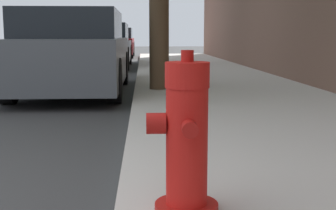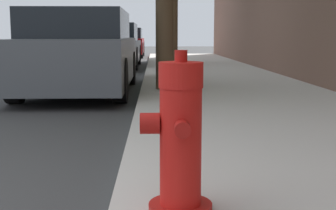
{
  "view_description": "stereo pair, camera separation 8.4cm",
  "coord_description": "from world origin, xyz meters",
  "px_view_note": "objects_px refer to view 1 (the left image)",
  "views": [
    {
      "loc": [
        1.88,
        -1.96,
        0.97
      ],
      "look_at": [
        2.06,
        1.42,
        0.47
      ],
      "focal_mm": 50.0,
      "sensor_mm": 36.0,
      "label": 1
    },
    {
      "loc": [
        1.97,
        -1.97,
        0.97
      ],
      "look_at": [
        2.06,
        1.42,
        0.47
      ],
      "focal_mm": 50.0,
      "sensor_mm": 36.0,
      "label": 2
    }
  ],
  "objects_px": {
    "fire_hydrant": "(186,140)",
    "parked_car_mid": "(101,46)",
    "parked_car_near": "(74,53)",
    "parked_car_far": "(115,43)"
  },
  "relations": [
    {
      "from": "parked_car_near",
      "to": "parked_car_far",
      "type": "bearing_deg",
      "value": 90.49
    },
    {
      "from": "fire_hydrant",
      "to": "parked_car_mid",
      "type": "bearing_deg",
      "value": 96.91
    },
    {
      "from": "fire_hydrant",
      "to": "parked_car_mid",
      "type": "relative_size",
      "value": 0.17
    },
    {
      "from": "fire_hydrant",
      "to": "parked_car_near",
      "type": "xyz_separation_m",
      "value": [
        -1.38,
        5.83,
        0.2
      ]
    },
    {
      "from": "parked_car_near",
      "to": "parked_car_mid",
      "type": "xyz_separation_m",
      "value": [
        -0.1,
        6.36,
        -0.03
      ]
    },
    {
      "from": "parked_car_near",
      "to": "parked_car_mid",
      "type": "relative_size",
      "value": 0.94
    },
    {
      "from": "parked_car_mid",
      "to": "parked_car_far",
      "type": "bearing_deg",
      "value": 90.12
    },
    {
      "from": "parked_car_near",
      "to": "parked_car_mid",
      "type": "height_order",
      "value": "parked_car_near"
    },
    {
      "from": "fire_hydrant",
      "to": "parked_car_near",
      "type": "height_order",
      "value": "parked_car_near"
    },
    {
      "from": "fire_hydrant",
      "to": "parked_car_mid",
      "type": "distance_m",
      "value": 12.27
    }
  ]
}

